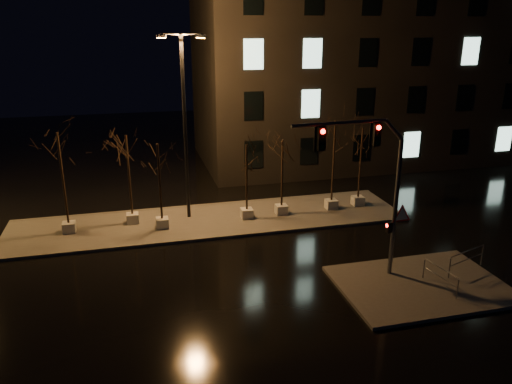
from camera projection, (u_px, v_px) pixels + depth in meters
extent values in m
plane|color=black|center=(232.00, 269.00, 22.72)|extent=(90.00, 90.00, 0.00)
cube|color=#4D4B44|center=(211.00, 220.00, 28.21)|extent=(22.00, 5.00, 0.15)
cube|color=#4D4B44|center=(421.00, 285.00, 21.22)|extent=(7.00, 5.00, 0.15)
cube|color=black|center=(356.00, 65.00, 40.13)|extent=(25.00, 12.00, 15.00)
cube|color=beige|center=(69.00, 227.00, 26.37)|extent=(0.65, 0.65, 0.55)
cylinder|color=black|center=(63.00, 179.00, 25.52)|extent=(0.11, 0.11, 4.81)
cube|color=beige|center=(133.00, 218.00, 27.59)|extent=(0.65, 0.65, 0.55)
cylinder|color=black|center=(129.00, 175.00, 26.81)|extent=(0.11, 0.11, 4.41)
cube|color=beige|center=(162.00, 223.00, 26.94)|extent=(0.65, 0.65, 0.55)
cylinder|color=black|center=(160.00, 182.00, 26.20)|extent=(0.11, 0.11, 4.10)
cube|color=beige|center=(247.00, 213.00, 28.31)|extent=(0.65, 0.65, 0.55)
cylinder|color=black|center=(247.00, 177.00, 27.63)|extent=(0.11, 0.11, 3.71)
cube|color=beige|center=(281.00, 209.00, 28.91)|extent=(0.65, 0.65, 0.55)
cylinder|color=black|center=(282.00, 173.00, 28.21)|extent=(0.11, 0.11, 3.86)
cube|color=beige|center=(331.00, 204.00, 29.76)|extent=(0.65, 0.65, 0.55)
cylinder|color=black|center=(333.00, 161.00, 28.91)|extent=(0.11, 0.11, 4.77)
cube|color=beige|center=(358.00, 201.00, 30.34)|extent=(0.65, 0.65, 0.55)
cylinder|color=black|center=(360.00, 163.00, 29.58)|extent=(0.11, 0.11, 4.21)
cylinder|color=#54565B|center=(395.00, 209.00, 21.13)|extent=(0.18, 0.18, 6.03)
cylinder|color=#54565B|center=(340.00, 123.00, 19.03)|extent=(4.02, 0.46, 0.14)
cube|color=black|center=(376.00, 134.00, 19.71)|extent=(0.32, 0.24, 0.90)
cube|color=black|center=(321.00, 139.00, 18.97)|extent=(0.32, 0.24, 0.90)
cube|color=black|center=(389.00, 227.00, 21.32)|extent=(0.23, 0.20, 0.45)
cone|color=red|center=(401.00, 215.00, 21.27)|extent=(1.04, 0.11, 1.05)
sphere|color=#FF0C07|center=(403.00, 125.00, 19.98)|extent=(0.18, 0.18, 0.18)
cylinder|color=black|center=(185.00, 131.00, 27.00)|extent=(0.20, 0.20, 10.00)
cylinder|color=black|center=(181.00, 34.00, 25.41)|extent=(2.17, 0.58, 0.10)
cube|color=orange|center=(161.00, 37.00, 25.43)|extent=(0.55, 0.38, 0.20)
cube|color=orange|center=(200.00, 37.00, 25.48)|extent=(0.55, 0.38, 0.20)
cylinder|color=#54565B|center=(450.00, 268.00, 21.49)|extent=(0.05, 0.05, 0.95)
cylinder|color=#54565B|center=(482.00, 255.00, 22.68)|extent=(0.05, 0.05, 0.95)
cylinder|color=#54565B|center=(468.00, 251.00, 21.92)|extent=(2.21, 0.78, 0.04)
cylinder|color=#54565B|center=(467.00, 260.00, 22.05)|extent=(2.21, 0.78, 0.04)
cylinder|color=#54565B|center=(457.00, 289.00, 19.85)|extent=(0.05, 0.05, 0.87)
cylinder|color=#54565B|center=(424.00, 269.00, 21.53)|extent=(0.05, 0.05, 0.87)
cylinder|color=#54565B|center=(441.00, 268.00, 20.54)|extent=(0.35, 1.91, 0.04)
cylinder|color=#54565B|center=(440.00, 277.00, 20.66)|extent=(0.35, 1.91, 0.04)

